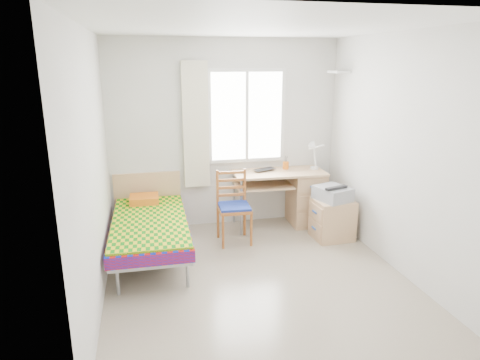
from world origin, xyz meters
name	(u,v)px	position (x,y,z in m)	size (l,w,h in m)	color
floor	(257,278)	(0.00, 0.00, 0.00)	(3.50, 3.50, 0.00)	#BCAD93
ceiling	(260,27)	(0.00, 0.00, 2.60)	(3.50, 3.50, 0.00)	white
wall_back	(225,135)	(0.00, 1.75, 1.30)	(3.20, 3.20, 0.00)	silver
wall_left	(93,172)	(-1.60, 0.00, 1.30)	(3.50, 3.50, 0.00)	silver
wall_right	(400,155)	(1.60, 0.00, 1.30)	(3.50, 3.50, 0.00)	silver
window	(247,116)	(0.30, 1.73, 1.55)	(1.10, 0.04, 1.30)	white
curtain	(196,126)	(-0.42, 1.68, 1.45)	(0.35, 0.05, 1.70)	beige
floating_shelf	(339,72)	(1.49, 1.40, 2.15)	(0.20, 0.32, 0.03)	white
bed	(150,223)	(-1.11, 0.90, 0.40)	(0.91, 1.91, 0.82)	#979AA0
desk	(301,195)	(1.05, 1.47, 0.43)	(1.30, 0.63, 0.80)	tan
chair	(234,202)	(-0.03, 1.08, 0.53)	(0.42, 0.42, 0.94)	#975D1D
cabinet	(332,219)	(1.26, 0.85, 0.27)	(0.51, 0.46, 0.54)	tan
printer	(333,193)	(1.25, 0.85, 0.63)	(0.48, 0.52, 0.18)	#97999E
laptop	(267,171)	(0.54, 1.51, 0.81)	(0.33, 0.21, 0.03)	black
pen_cup	(286,165)	(0.84, 1.58, 0.85)	(0.08, 0.08, 0.11)	#D85E18
task_lamp	(314,152)	(1.18, 1.38, 1.07)	(0.24, 0.33, 0.44)	white
book	(266,186)	(0.52, 1.50, 0.59)	(0.17, 0.24, 0.02)	gray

